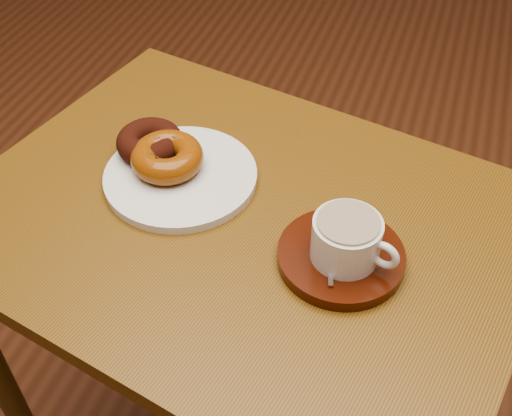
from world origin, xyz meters
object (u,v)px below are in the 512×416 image
(saucer, at_px, (341,257))
(coffee_cup, at_px, (347,239))
(cafe_table, at_px, (244,269))
(donut_plate, at_px, (181,176))

(saucer, xyz_separation_m, coffee_cup, (0.01, -0.00, 0.04))
(cafe_table, xyz_separation_m, donut_plate, (-0.11, 0.04, 0.12))
(donut_plate, bearing_deg, saucer, -17.26)
(cafe_table, relative_size, donut_plate, 3.94)
(saucer, relative_size, coffee_cup, 1.44)
(donut_plate, relative_size, saucer, 1.37)
(donut_plate, bearing_deg, cafe_table, -20.26)
(donut_plate, xyz_separation_m, coffee_cup, (0.27, -0.09, 0.04))
(cafe_table, distance_m, saucer, 0.20)
(cafe_table, height_order, saucer, saucer)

